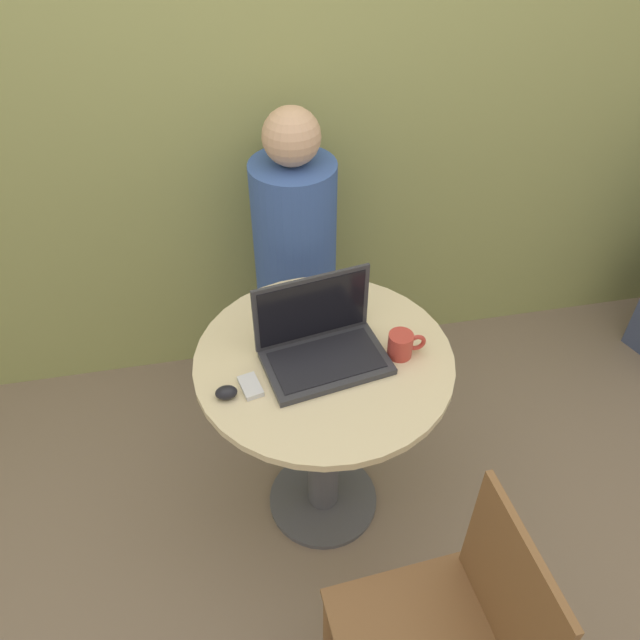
{
  "coord_description": "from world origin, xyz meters",
  "views": [
    {
      "loc": [
        -0.26,
        -1.25,
        2.06
      ],
      "look_at": [
        -0.0,
        0.05,
        0.86
      ],
      "focal_mm": 35.0,
      "sensor_mm": 36.0,
      "label": 1
    }
  ],
  "objects_px": {
    "laptop": "(320,343)",
    "chair_empty": "(446,640)",
    "person_seated": "(296,278)",
    "cell_phone": "(251,386)"
  },
  "relations": [
    {
      "from": "laptop",
      "to": "chair_empty",
      "type": "relative_size",
      "value": 0.44
    },
    {
      "from": "laptop",
      "to": "chair_empty",
      "type": "distance_m",
      "value": 0.82
    },
    {
      "from": "person_seated",
      "to": "laptop",
      "type": "bearing_deg",
      "value": -92.75
    },
    {
      "from": "laptop",
      "to": "cell_phone",
      "type": "bearing_deg",
      "value": -158.7
    },
    {
      "from": "cell_phone",
      "to": "chair_empty",
      "type": "distance_m",
      "value": 0.81
    },
    {
      "from": "laptop",
      "to": "person_seated",
      "type": "bearing_deg",
      "value": 87.25
    },
    {
      "from": "laptop",
      "to": "cell_phone",
      "type": "relative_size",
      "value": 3.98
    },
    {
      "from": "cell_phone",
      "to": "chair_empty",
      "type": "bearing_deg",
      "value": -58.92
    },
    {
      "from": "cell_phone",
      "to": "person_seated",
      "type": "bearing_deg",
      "value": 71.95
    },
    {
      "from": "cell_phone",
      "to": "person_seated",
      "type": "relative_size",
      "value": 0.08
    }
  ]
}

